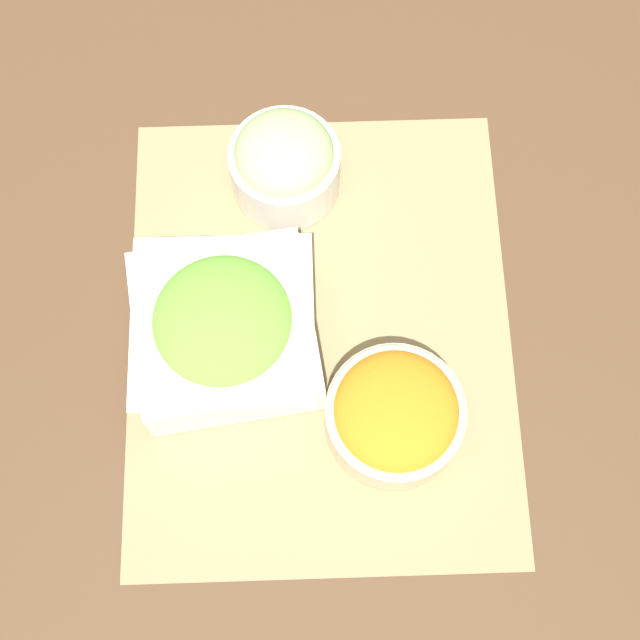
{
  "coord_description": "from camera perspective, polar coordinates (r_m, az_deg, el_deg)",
  "views": [
    {
      "loc": [
        -0.28,
        0.01,
        0.83
      ],
      "look_at": [
        0.0,
        0.0,
        0.03
      ],
      "focal_mm": 50.0,
      "sensor_mm": 36.0,
      "label": 1
    }
  ],
  "objects": [
    {
      "name": "lettuce_bowl",
      "position": [
        0.84,
        -6.11,
        -0.52
      ],
      "size": [
        0.18,
        0.18,
        0.08
      ],
      "color": "white",
      "rests_on": "placemat"
    },
    {
      "name": "carrot_bowl",
      "position": [
        0.82,
        4.82,
        -6.02
      ],
      "size": [
        0.13,
        0.13,
        0.07
      ],
      "color": "beige",
      "rests_on": "placemat"
    },
    {
      "name": "cucumber_bowl",
      "position": [
        0.9,
        -2.28,
        10.06
      ],
      "size": [
        0.11,
        0.11,
        0.09
      ],
      "color": "silver",
      "rests_on": "placemat"
    },
    {
      "name": "ground_plane",
      "position": [
        0.88,
        0.0,
        -0.72
      ],
      "size": [
        3.0,
        3.0,
        0.0
      ],
      "primitive_type": "plane",
      "color": "#513823"
    },
    {
      "name": "placemat",
      "position": [
        0.88,
        0.0,
        -0.68
      ],
      "size": [
        0.47,
        0.37,
        0.0
      ],
      "color": "#937F56",
      "rests_on": "ground_plane"
    }
  ]
}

